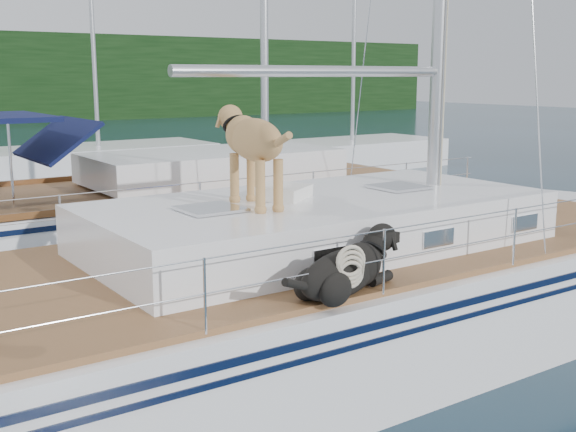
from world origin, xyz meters
TOP-DOWN VIEW (x-y plane):
  - ground at (0.00, 0.00)m, footprint 120.00×120.00m
  - main_sailboat at (0.09, -0.01)m, footprint 12.00×3.93m
  - neighbor_sailboat at (1.55, 5.89)m, footprint 11.00×3.50m
  - bg_boat_center at (4.00, 16.00)m, footprint 7.20×3.00m
  - bg_boat_east at (12.00, 13.00)m, footprint 6.40×3.00m

SIDE VIEW (x-z plane):
  - ground at x=0.00m, z-range 0.00..0.00m
  - bg_boat_center at x=4.00m, z-range -5.37..6.28m
  - bg_boat_east at x=12.00m, z-range -5.37..6.28m
  - neighbor_sailboat at x=1.55m, z-range -6.02..7.28m
  - main_sailboat at x=0.09m, z-range -6.32..7.69m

